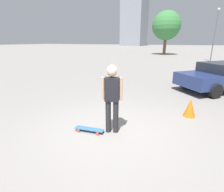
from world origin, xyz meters
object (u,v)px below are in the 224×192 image
skateboard (89,129)px  car_parked_near (221,76)px  traffic_cone (190,108)px  person (112,93)px

skateboard → car_parked_near: size_ratio=0.19×
car_parked_near → traffic_cone: size_ratio=7.18×
person → traffic_cone: 2.79m
person → skateboard: (0.27, -0.55, -1.00)m
car_parked_near → traffic_cone: (4.04, -1.22, -0.41)m
car_parked_near → traffic_cone: car_parked_near is taller
traffic_cone → person: bearing=-43.1°
person → skateboard: person is taller
skateboard → car_parked_near: (-6.27, 3.60, 0.63)m
car_parked_near → skateboard: bearing=15.7°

